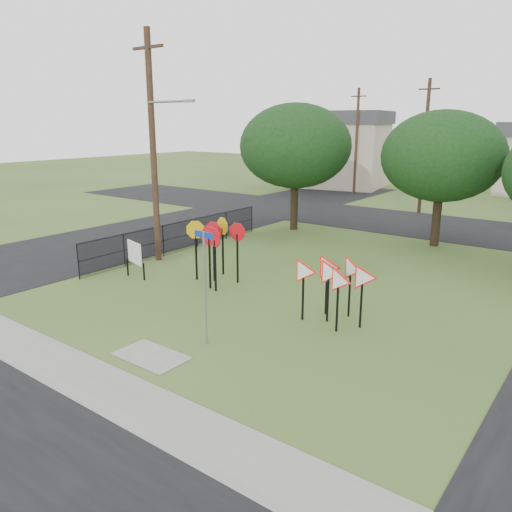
{
  "coord_description": "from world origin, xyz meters",
  "views": [
    {
      "loc": [
        9.78,
        -10.58,
        6.18
      ],
      "look_at": [
        -0.5,
        3.0,
        1.6
      ],
      "focal_mm": 35.0,
      "sensor_mm": 36.0,
      "label": 1
    }
  ],
  "objects": [
    {
      "name": "tree_near_left",
      "position": [
        -6.0,
        14.0,
        4.86
      ],
      "size": [
        6.4,
        6.4,
        7.27
      ],
      "color": "black",
      "rests_on": "ground"
    },
    {
      "name": "sidewalk",
      "position": [
        0.0,
        -4.2,
        0.01
      ],
      "size": [
        30.0,
        1.6,
        0.02
      ],
      "primitive_type": "cube",
      "color": "gray",
      "rests_on": "ground"
    },
    {
      "name": "tree_near_mid",
      "position": [
        2.0,
        15.0,
        4.54
      ],
      "size": [
        6.0,
        6.0,
        6.8
      ],
      "color": "black",
      "rests_on": "ground"
    },
    {
      "name": "utility_pole_main",
      "position": [
        -7.24,
        4.5,
        5.21
      ],
      "size": [
        3.55,
        0.33,
        10.0
      ],
      "color": "#452E20",
      "rests_on": "ground"
    },
    {
      "name": "planting_strip",
      "position": [
        0.0,
        -5.4,
        0.01
      ],
      "size": [
        30.0,
        0.8,
        0.02
      ],
      "primitive_type": "cube",
      "color": "#3A5A21",
      "rests_on": "ground"
    },
    {
      "name": "far_pole_a",
      "position": [
        -2.0,
        24.0,
        4.6
      ],
      "size": [
        1.4,
        0.24,
        9.0
      ],
      "color": "#452E20",
      "rests_on": "ground"
    },
    {
      "name": "fence_run",
      "position": [
        -7.6,
        6.25,
        0.78
      ],
      "size": [
        0.05,
        11.55,
        1.5
      ],
      "color": "black",
      "rests_on": "ground"
    },
    {
      "name": "info_board",
      "position": [
        -5.95,
        2.03,
        1.01
      ],
      "size": [
        1.18,
        0.36,
        1.52
      ],
      "color": "black",
      "rests_on": "ground"
    },
    {
      "name": "ground",
      "position": [
        0.0,
        0.0,
        0.0
      ],
      "size": [
        140.0,
        140.0,
        0.0
      ],
      "primitive_type": "plane",
      "color": "#3A5A21"
    },
    {
      "name": "street_far",
      "position": [
        0.0,
        20.0,
        0.01
      ],
      "size": [
        60.0,
        8.0,
        0.02
      ],
      "primitive_type": "cube",
      "color": "black",
      "rests_on": "ground"
    },
    {
      "name": "tree_far_left",
      "position": [
        -16.0,
        30.0,
        5.17
      ],
      "size": [
        6.8,
        6.8,
        7.73
      ],
      "color": "black",
      "rests_on": "ground"
    },
    {
      "name": "stop_sign_cluster",
      "position": [
        -2.89,
        3.55,
        1.81
      ],
      "size": [
        2.23,
        2.02,
        2.44
      ],
      "color": "black",
      "rests_on": "ground"
    },
    {
      "name": "street_left",
      "position": [
        -12.0,
        10.0,
        0.01
      ],
      "size": [
        8.0,
        50.0,
        0.02
      ],
      "primitive_type": "cube",
      "color": "black",
      "rests_on": "ground"
    },
    {
      "name": "far_pole_c",
      "position": [
        -10.0,
        30.0,
        4.6
      ],
      "size": [
        1.4,
        0.24,
        9.0
      ],
      "color": "#452E20",
      "rests_on": "ground"
    },
    {
      "name": "curb_pad",
      "position": [
        0.0,
        -2.4,
        0.01
      ],
      "size": [
        2.0,
        1.2,
        0.02
      ],
      "primitive_type": "cube",
      "color": "gray",
      "rests_on": "ground"
    },
    {
      "name": "house_left",
      "position": [
        -14.0,
        34.0,
        3.65
      ],
      "size": [
        10.58,
        8.88,
        7.2
      ],
      "color": "beige",
      "rests_on": "ground"
    },
    {
      "name": "yield_sign_cluster",
      "position": [
        2.77,
        2.77,
        1.55
      ],
      "size": [
        2.64,
        1.58,
        2.09
      ],
      "color": "black",
      "rests_on": "ground"
    },
    {
      "name": "street_name_sign",
      "position": [
        0.65,
        -0.88,
        1.88
      ],
      "size": [
        0.68,
        0.07,
        3.31
      ],
      "color": "gray",
      "rests_on": "ground"
    }
  ]
}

